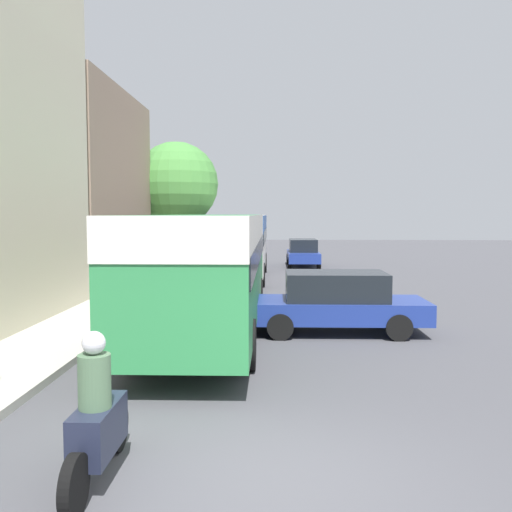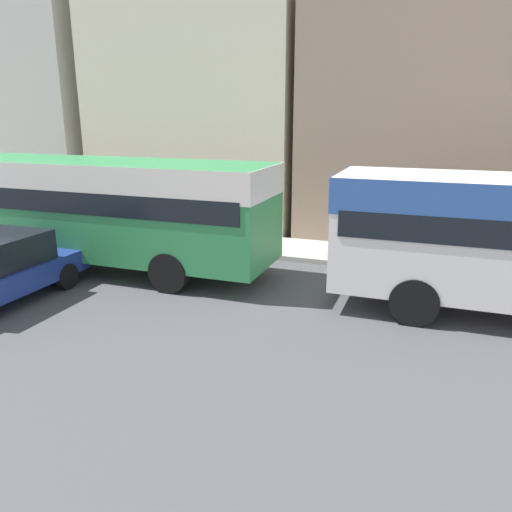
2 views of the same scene
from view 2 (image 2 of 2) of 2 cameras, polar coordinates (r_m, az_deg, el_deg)
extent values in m
cube|color=beige|center=(25.34, -23.67, 18.55)|extent=(5.95, 7.35, 11.73)
cube|color=beige|center=(20.56, -5.28, 18.62)|extent=(5.85, 7.87, 10.29)
cube|color=gray|center=(18.67, 21.41, 14.57)|extent=(5.97, 9.37, 8.12)
cube|color=#2D8447|center=(14.74, -19.76, 5.51)|extent=(2.47, 11.15, 2.48)
cube|color=silver|center=(14.62, -20.08, 8.86)|extent=(2.49, 11.21, 0.75)
cube|color=black|center=(14.69, -19.88, 6.70)|extent=(2.52, 10.71, 0.55)
cylinder|color=black|center=(14.10, -5.38, 0.78)|extent=(0.28, 1.00, 1.00)
cylinder|color=black|center=(12.18, -9.93, -1.87)|extent=(0.28, 1.00, 1.00)
cylinder|color=black|center=(18.11, -25.62, 2.67)|extent=(0.28, 1.00, 1.00)
cylinder|color=black|center=(12.78, 18.16, -1.59)|extent=(0.28, 1.00, 1.00)
cylinder|color=black|center=(10.68, 17.64, -4.99)|extent=(0.28, 1.00, 1.00)
cylinder|color=black|center=(14.32, -26.14, -1.35)|extent=(0.64, 0.22, 0.64)
cylinder|color=black|center=(13.15, -20.87, -2.18)|extent=(0.64, 0.22, 0.64)
cylinder|color=#232838|center=(21.17, -23.52, 4.90)|extent=(0.27, 0.27, 0.88)
cylinder|color=black|center=(21.05, -23.77, 7.05)|extent=(0.33, 0.33, 0.73)
sphere|color=tan|center=(20.99, -23.92, 8.36)|extent=(0.24, 0.24, 0.24)
cylinder|color=#232838|center=(14.51, 24.11, 0.00)|extent=(0.33, 0.33, 0.77)
cylinder|color=maroon|center=(14.34, 24.43, 2.73)|extent=(0.41, 0.41, 0.65)
sphere|color=tan|center=(14.26, 24.63, 4.40)|extent=(0.21, 0.21, 0.21)
camera|label=1|loc=(25.45, -48.57, 8.04)|focal=40.00mm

